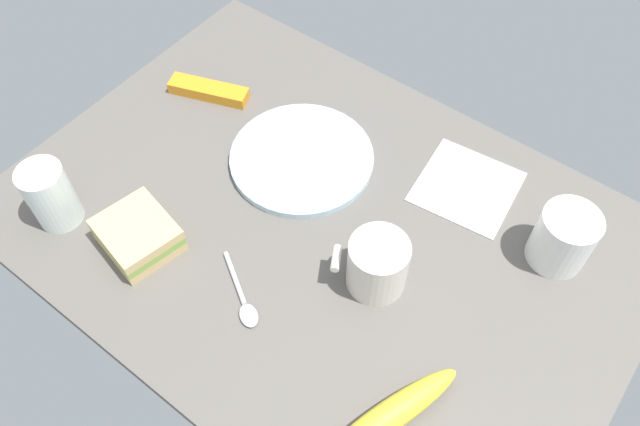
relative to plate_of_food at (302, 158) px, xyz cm
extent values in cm
cube|color=#5B5651|center=(9.60, -7.96, -1.60)|extent=(90.00, 64.00, 2.00)
cylinder|color=silver|center=(0.00, 0.00, 0.00)|extent=(22.44, 22.44, 1.20)
cylinder|color=white|center=(38.99, 7.71, 3.93)|extent=(8.04, 8.04, 9.06)
cylinder|color=black|center=(38.99, 7.71, 7.96)|extent=(7.08, 7.08, 0.40)
cylinder|color=white|center=(38.41, 13.14, 4.38)|extent=(3.73, 1.58, 1.20)
cylinder|color=silver|center=(21.24, -10.75, 3.67)|extent=(8.10, 8.10, 8.55)
cylinder|color=tan|center=(21.24, -10.75, 7.45)|extent=(7.13, 7.13, 0.40)
cylinder|color=silver|center=(16.44, -13.46, 4.10)|extent=(2.84, 3.77, 1.20)
cube|color=#DBB77A|center=(-8.79, -25.89, 0.20)|extent=(12.03, 11.24, 1.60)
cube|color=#8CB24C|center=(-8.79, -25.89, 1.60)|extent=(12.03, 11.24, 1.20)
cube|color=#DBB77A|center=(-8.79, -25.89, 3.00)|extent=(12.03, 11.24, 1.60)
cylinder|color=silver|center=(-21.55, -29.61, 4.51)|extent=(6.47, 6.47, 10.22)
cylinder|color=white|center=(-21.55, -29.61, 2.55)|extent=(5.82, 5.82, 6.30)
ellipsoid|color=yellow|center=(33.37, -25.35, 1.21)|extent=(9.98, 19.60, 3.63)
ellipsoid|color=silver|center=(10.98, -25.36, -0.20)|extent=(4.32, 3.91, 0.80)
cylinder|color=silver|center=(5.74, -22.21, -0.25)|extent=(7.76, 5.06, 0.70)
cube|color=orange|center=(-21.43, 1.96, 0.40)|extent=(13.87, 7.83, 2.00)
cube|color=white|center=(23.21, 10.94, -0.45)|extent=(15.59, 15.59, 0.30)
camera|label=1|loc=(41.02, -49.47, 76.39)|focal=35.86mm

